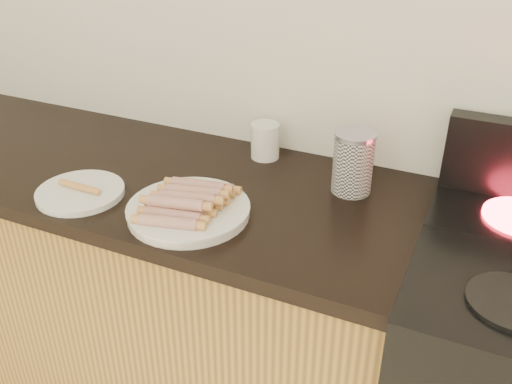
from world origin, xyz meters
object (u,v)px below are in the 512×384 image
at_px(mug, 265,141).
at_px(main_plate, 189,212).
at_px(canister, 353,162).
at_px(side_plate, 80,192).

bearing_deg(mug, main_plate, -96.11).
height_order(main_plate, canister, canister).
relative_size(main_plate, side_plate, 1.32).
bearing_deg(canister, side_plate, -153.52).
xyz_separation_m(side_plate, mug, (0.35, 0.41, 0.04)).
relative_size(side_plate, canister, 1.37).
relative_size(canister, mug, 1.60).
bearing_deg(main_plate, mug, 83.89).
bearing_deg(mug, side_plate, -130.46).
bearing_deg(main_plate, side_plate, -174.13).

